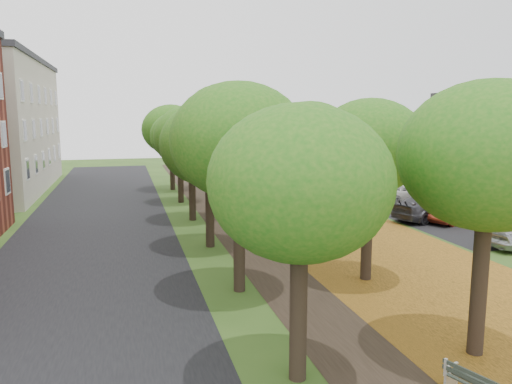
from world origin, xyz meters
TOP-DOWN VIEW (x-y plane):
  - ground at (0.00, 0.00)m, footprint 120.00×120.00m
  - street_asphalt at (-7.50, 15.00)m, footprint 8.00×70.00m
  - footpath at (0.00, 15.00)m, footprint 3.20×70.00m
  - leaf_verge at (5.00, 15.00)m, footprint 7.50×70.00m
  - parking_lot at (13.50, 16.00)m, footprint 9.00×16.00m
  - tree_row_west at (-2.20, 15.00)m, footprint 4.35×34.35m
  - tree_row_east at (2.60, 15.00)m, footprint 4.35×34.35m
  - car_red at (12.01, 13.60)m, footprint 4.10×2.70m
  - car_grey at (11.00, 14.53)m, footprint 5.26×3.27m
  - car_white at (12.15, 19.76)m, footprint 5.90×4.35m

SIDE VIEW (x-z plane):
  - ground at x=0.00m, z-range 0.00..0.00m
  - street_asphalt at x=-7.50m, z-range 0.00..0.01m
  - parking_lot at x=13.50m, z-range 0.00..0.01m
  - footpath at x=0.00m, z-range 0.00..0.01m
  - leaf_verge at x=5.00m, z-range 0.00..0.01m
  - car_red at x=12.01m, z-range 0.00..1.28m
  - car_grey at x=11.00m, z-range 0.00..1.42m
  - car_white at x=12.15m, z-range 0.00..1.49m
  - tree_row_west at x=-2.20m, z-range 1.48..8.20m
  - tree_row_east at x=2.60m, z-range 1.48..8.20m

